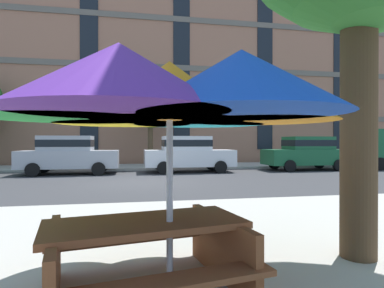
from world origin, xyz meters
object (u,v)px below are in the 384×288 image
at_px(sedan_green, 306,152).
at_px(patio_umbrella, 170,94).
at_px(sedan_silver, 69,154).
at_px(picnic_table, 146,251).
at_px(sedan_white, 188,153).
at_px(street_tree_middle, 149,107).

relative_size(sedan_green, patio_umbrella, 1.38).
distance_m(sedan_silver, picnic_table, 12.99).
xyz_separation_m(sedan_white, patio_umbrella, (-2.42, -12.70, 0.98)).
distance_m(patio_umbrella, picnic_table, 1.46).
distance_m(sedan_silver, patio_umbrella, 13.14).
height_order(sedan_white, patio_umbrella, patio_umbrella).
bearing_deg(street_tree_middle, patio_umbrella, -92.45).
bearing_deg(patio_umbrella, street_tree_middle, 87.55).
bearing_deg(patio_umbrella, picnic_table, 162.15).
height_order(sedan_silver, picnic_table, sedan_silver).
bearing_deg(sedan_green, street_tree_middle, 158.23).
bearing_deg(street_tree_middle, picnic_table, -93.24).
bearing_deg(sedan_white, sedan_silver, 180.00).
distance_m(sedan_green, patio_umbrella, 15.50).
relative_size(street_tree_middle, picnic_table, 2.43).
height_order(patio_umbrella, picnic_table, patio_umbrella).
xyz_separation_m(patio_umbrella, picnic_table, (-0.22, 0.07, -1.44)).
relative_size(sedan_white, sedan_green, 1.00).
bearing_deg(sedan_silver, patio_umbrella, -75.81).
relative_size(sedan_silver, sedan_white, 1.00).
bearing_deg(picnic_table, patio_umbrella, -17.85).
bearing_deg(sedan_silver, picnic_table, -76.66).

